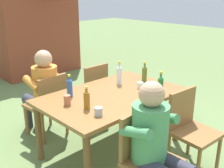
{
  "coord_description": "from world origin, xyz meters",
  "views": [
    {
      "loc": [
        -2.05,
        -2.09,
        1.87
      ],
      "look_at": [
        0.0,
        0.0,
        0.86
      ],
      "focal_mm": 43.36,
      "sensor_mm": 36.0,
      "label": 1
    }
  ],
  "objects_px": {
    "bottle_olive": "(144,74)",
    "brick_kiosk": "(25,15)",
    "chair_far_right": "(92,89)",
    "chair_far_left": "(49,102)",
    "bottle_clear": "(119,75)",
    "dining_table": "(112,100)",
    "person_in_white_shirt": "(43,89)",
    "chair_near_left": "(145,154)",
    "bottle_blue": "(70,87)",
    "cup_white": "(140,85)",
    "chair_near_right": "(189,126)",
    "cup_terracotta": "(67,100)",
    "person_in_plaid_shirt": "(157,142)",
    "bottle_amber": "(87,99)",
    "backpack_by_far_side": "(180,107)",
    "cup_steel": "(98,111)",
    "backpack_by_near_side": "(150,98)",
    "bottle_green": "(160,86)"
  },
  "relations": [
    {
      "from": "chair_near_left",
      "to": "chair_far_right",
      "type": "relative_size",
      "value": 1.0
    },
    {
      "from": "chair_far_left",
      "to": "cup_steel",
      "type": "xyz_separation_m",
      "value": [
        -0.13,
        -1.13,
        0.29
      ]
    },
    {
      "from": "dining_table",
      "to": "bottle_amber",
      "type": "relative_size",
      "value": 6.86
    },
    {
      "from": "bottle_clear",
      "to": "person_in_white_shirt",
      "type": "bearing_deg",
      "value": 132.15
    },
    {
      "from": "bottle_amber",
      "to": "brick_kiosk",
      "type": "relative_size",
      "value": 0.1
    },
    {
      "from": "chair_near_right",
      "to": "backpack_by_far_side",
      "type": "relative_size",
      "value": 1.99
    },
    {
      "from": "cup_steel",
      "to": "bottle_clear",
      "type": "bearing_deg",
      "value": 32.02
    },
    {
      "from": "bottle_clear",
      "to": "chair_far_right",
      "type": "bearing_deg",
      "value": 83.99
    },
    {
      "from": "chair_far_left",
      "to": "chair_far_right",
      "type": "height_order",
      "value": "same"
    },
    {
      "from": "bottle_blue",
      "to": "cup_white",
      "type": "relative_size",
      "value": 3.21
    },
    {
      "from": "cup_steel",
      "to": "cup_white",
      "type": "xyz_separation_m",
      "value": [
        0.86,
        0.2,
        -0.0
      ]
    },
    {
      "from": "chair_near_right",
      "to": "bottle_amber",
      "type": "height_order",
      "value": "bottle_amber"
    },
    {
      "from": "person_in_plaid_shirt",
      "to": "backpack_by_far_side",
      "type": "height_order",
      "value": "person_in_plaid_shirt"
    },
    {
      "from": "chair_far_left",
      "to": "cup_white",
      "type": "bearing_deg",
      "value": -51.63
    },
    {
      "from": "bottle_green",
      "to": "backpack_by_near_side",
      "type": "distance_m",
      "value": 1.39
    },
    {
      "from": "chair_near_left",
      "to": "bottle_blue",
      "type": "height_order",
      "value": "bottle_blue"
    },
    {
      "from": "chair_near_right",
      "to": "backpack_by_near_side",
      "type": "distance_m",
      "value": 1.5
    },
    {
      "from": "bottle_clear",
      "to": "cup_white",
      "type": "distance_m",
      "value": 0.31
    },
    {
      "from": "bottle_clear",
      "to": "cup_terracotta",
      "type": "height_order",
      "value": "bottle_clear"
    },
    {
      "from": "person_in_plaid_shirt",
      "to": "backpack_by_far_side",
      "type": "relative_size",
      "value": 2.7
    },
    {
      "from": "cup_terracotta",
      "to": "chair_near_right",
      "type": "bearing_deg",
      "value": -44.07
    },
    {
      "from": "bottle_green",
      "to": "dining_table",
      "type": "bearing_deg",
      "value": 126.96
    },
    {
      "from": "chair_near_left",
      "to": "backpack_by_near_side",
      "type": "bearing_deg",
      "value": 36.45
    },
    {
      "from": "bottle_clear",
      "to": "cup_terracotta",
      "type": "distance_m",
      "value": 0.87
    },
    {
      "from": "backpack_by_far_side",
      "to": "brick_kiosk",
      "type": "distance_m",
      "value": 4.41
    },
    {
      "from": "bottle_olive",
      "to": "bottle_amber",
      "type": "height_order",
      "value": "bottle_olive"
    },
    {
      "from": "bottle_blue",
      "to": "backpack_by_near_side",
      "type": "relative_size",
      "value": 0.58
    },
    {
      "from": "person_in_white_shirt",
      "to": "bottle_clear",
      "type": "distance_m",
      "value": 1.02
    },
    {
      "from": "cup_steel",
      "to": "backpack_by_near_side",
      "type": "distance_m",
      "value": 1.95
    },
    {
      "from": "bottle_olive",
      "to": "brick_kiosk",
      "type": "height_order",
      "value": "brick_kiosk"
    },
    {
      "from": "cup_steel",
      "to": "chair_far_left",
      "type": "bearing_deg",
      "value": 83.49
    },
    {
      "from": "cup_steel",
      "to": "brick_kiosk",
      "type": "xyz_separation_m",
      "value": [
        1.61,
        4.45,
        0.54
      ]
    },
    {
      "from": "chair_near_right",
      "to": "person_in_white_shirt",
      "type": "distance_m",
      "value": 1.89
    },
    {
      "from": "cup_white",
      "to": "chair_near_right",
      "type": "bearing_deg",
      "value": -89.43
    },
    {
      "from": "bottle_amber",
      "to": "chair_near_right",
      "type": "bearing_deg",
      "value": -39.16
    },
    {
      "from": "dining_table",
      "to": "person_in_white_shirt",
      "type": "bearing_deg",
      "value": 111.86
    },
    {
      "from": "chair_far_left",
      "to": "bottle_clear",
      "type": "distance_m",
      "value": 0.99
    },
    {
      "from": "cup_white",
      "to": "backpack_by_near_side",
      "type": "xyz_separation_m",
      "value": [
        0.87,
        0.5,
        -0.56
      ]
    },
    {
      "from": "person_in_plaid_shirt",
      "to": "cup_terracotta",
      "type": "xyz_separation_m",
      "value": [
        -0.19,
        1.02,
        0.14
      ]
    },
    {
      "from": "bottle_olive",
      "to": "person_in_plaid_shirt",
      "type": "bearing_deg",
      "value": -135.89
    },
    {
      "from": "bottle_blue",
      "to": "cup_white",
      "type": "xyz_separation_m",
      "value": [
        0.77,
        -0.39,
        -0.07
      ]
    },
    {
      "from": "person_in_white_shirt",
      "to": "person_in_plaid_shirt",
      "type": "distance_m",
      "value": 1.84
    },
    {
      "from": "bottle_clear",
      "to": "bottle_green",
      "type": "bearing_deg",
      "value": -87.57
    },
    {
      "from": "dining_table",
      "to": "person_in_white_shirt",
      "type": "xyz_separation_m",
      "value": [
        -0.37,
        0.92,
        0.0
      ]
    },
    {
      "from": "chair_far_right",
      "to": "bottle_olive",
      "type": "xyz_separation_m",
      "value": [
        0.19,
        -0.84,
        0.37
      ]
    },
    {
      "from": "dining_table",
      "to": "brick_kiosk",
      "type": "distance_m",
      "value": 4.33
    },
    {
      "from": "chair_far_right",
      "to": "person_in_plaid_shirt",
      "type": "xyz_separation_m",
      "value": [
        -0.74,
        -1.73,
        0.17
      ]
    },
    {
      "from": "cup_terracotta",
      "to": "bottle_olive",
      "type": "bearing_deg",
      "value": -6.11
    },
    {
      "from": "bottle_clear",
      "to": "backpack_by_near_side",
      "type": "distance_m",
      "value": 1.16
    },
    {
      "from": "dining_table",
      "to": "chair_near_left",
      "type": "height_order",
      "value": "chair_near_left"
    }
  ]
}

